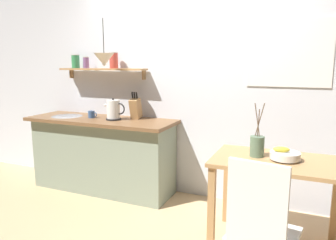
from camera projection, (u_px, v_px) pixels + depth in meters
The scene contains 12 objects.
ground_plane at pixel (167, 214), 3.30m from camera, with size 14.00×14.00×0.00m, color tan.
back_wall at pixel (207, 81), 3.57m from camera, with size 6.80×0.11×2.70m.
kitchen_counter at pixel (103, 154), 3.89m from camera, with size 1.83×0.63×0.90m.
wall_shelf at pixel (98, 65), 3.92m from camera, with size 1.18×0.20×0.32m.
dining_table at pixel (277, 175), 2.62m from camera, with size 1.05×0.66×0.77m.
dining_chair_near at pixel (260, 227), 2.00m from camera, with size 0.48×0.49×0.98m.
fruit_bowl at pixel (285, 155), 2.58m from camera, with size 0.24×0.24×0.11m.
twig_vase at pixel (257, 146), 2.68m from camera, with size 0.12×0.12×0.46m.
electric_kettle at pixel (114, 110), 3.69m from camera, with size 0.27×0.18×0.25m.
knife_block at pixel (136, 108), 3.74m from camera, with size 0.10×0.16×0.32m.
coffee_mug_by_sink at pixel (92, 114), 3.84m from camera, with size 0.12×0.08×0.09m.
pendant_lamp at pixel (104, 59), 3.53m from camera, with size 0.23×0.23×0.52m.
Camera 1 is at (1.21, -2.82, 1.54)m, focal length 33.92 mm.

